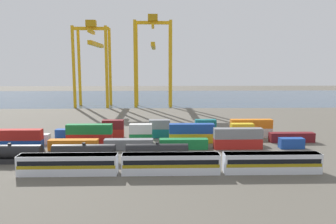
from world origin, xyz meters
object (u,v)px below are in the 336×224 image
(shipping_container_4, at_px, (183,144))
(shipping_container_11, at_px, (141,138))
(shipping_container_9, at_px, (90,139))
(gantry_crane_west, at_px, (93,54))
(shipping_container_17, at_px, (292,137))
(passenger_train, at_px, (171,163))
(gantry_crane_central, at_px, (153,52))
(shipping_container_26, at_px, (251,132))
(shipping_container_2, at_px, (74,145))
(freight_tank_row, at_px, (84,153))
(shipping_container_3, at_px, (129,144))

(shipping_container_4, xyz_separation_m, shipping_container_11, (-11.03, 6.70, 0.00))
(shipping_container_9, distance_m, gantry_crane_west, 88.38)
(shipping_container_4, bearing_deg, shipping_container_17, 12.53)
(passenger_train, relative_size, gantry_crane_central, 1.28)
(shipping_container_4, relative_size, shipping_container_26, 1.00)
(shipping_container_2, height_order, shipping_container_4, same)
(shipping_container_26, relative_size, gantry_crane_west, 0.28)
(freight_tank_row, relative_size, gantry_crane_central, 0.99)
(shipping_container_9, distance_m, gantry_crane_central, 89.10)
(shipping_container_9, bearing_deg, shipping_container_2, -111.17)
(shipping_container_3, relative_size, shipping_container_26, 1.00)
(passenger_train, bearing_deg, shipping_container_17, 36.74)
(freight_tank_row, distance_m, shipping_container_2, 11.86)
(shipping_container_2, relative_size, shipping_container_3, 1.00)
(shipping_container_11, xyz_separation_m, gantry_crane_west, (-28.36, 83.47, 25.10))
(freight_tank_row, bearing_deg, shipping_container_17, 18.35)
(gantry_crane_central, bearing_deg, shipping_container_26, -68.91)
(shipping_container_17, bearing_deg, shipping_container_4, -167.47)
(shipping_container_4, bearing_deg, gantry_crane_west, 113.60)
(shipping_container_2, height_order, shipping_container_11, same)
(shipping_container_9, bearing_deg, shipping_container_26, 8.37)
(freight_tank_row, bearing_deg, passenger_train, -23.37)
(shipping_container_9, bearing_deg, passenger_train, -50.56)
(shipping_container_2, height_order, shipping_container_9, same)
(shipping_container_26, height_order, gantry_crane_west, gantry_crane_west)
(passenger_train, bearing_deg, shipping_container_2, 141.48)
(shipping_container_11, height_order, gantry_crane_west, gantry_crane_west)
(freight_tank_row, bearing_deg, gantry_crane_central, 82.43)
(shipping_container_3, xyz_separation_m, gantry_crane_central, (4.78, 90.40, 26.11))
(freight_tank_row, xyz_separation_m, shipping_container_17, (52.50, 17.42, -0.73))
(gantry_crane_west, bearing_deg, shipping_container_2, -82.40)
(shipping_container_9, bearing_deg, shipping_container_11, 0.00)
(gantry_crane_central, bearing_deg, freight_tank_row, -97.57)
(passenger_train, xyz_separation_m, shipping_container_4, (3.87, 18.70, -0.84))
(gantry_crane_central, bearing_deg, shipping_container_3, -93.03)
(shipping_container_3, relative_size, gantry_crane_central, 0.26)
(shipping_container_4, relative_size, gantry_crane_west, 0.28)
(shipping_container_11, height_order, gantry_crane_central, gantry_crane_central)
(passenger_train, bearing_deg, shipping_container_4, 78.30)
(shipping_container_4, relative_size, gantry_crane_central, 0.26)
(shipping_container_17, xyz_separation_m, shipping_container_26, (-9.36, 6.70, 0.00))
(shipping_container_2, bearing_deg, shipping_container_4, 0.00)
(shipping_container_3, height_order, shipping_container_9, same)
(shipping_container_2, xyz_separation_m, shipping_container_11, (16.33, 6.70, 0.00))
(shipping_container_9, xyz_separation_m, shipping_container_26, (45.57, 6.70, 0.00))
(passenger_train, distance_m, gantry_crane_central, 112.09)
(shipping_container_2, relative_size, shipping_container_26, 1.00)
(shipping_container_2, height_order, shipping_container_26, same)
(shipping_container_3, bearing_deg, gantry_crane_west, 105.92)
(shipping_container_4, height_order, shipping_container_11, same)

